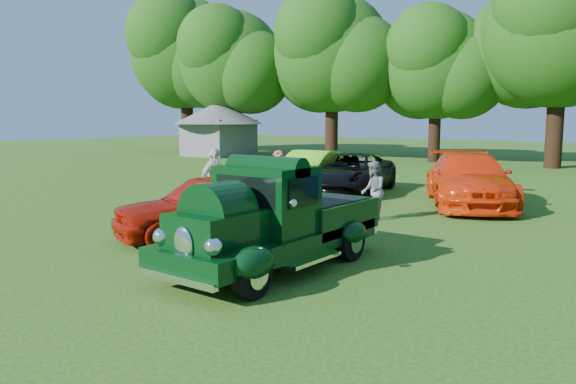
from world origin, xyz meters
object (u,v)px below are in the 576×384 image
Objects in this scene: gazebo at (219,122)px; spectator_pink at (278,181)px; back_car_black at (350,173)px; spectator_grey at (373,191)px; spectator_white at (214,181)px; back_car_orange at (469,180)px; hero_pickup at (275,224)px; back_car_lime at (310,170)px; red_convertible at (210,205)px.

spectator_pink is at bearing -41.78° from gazebo.
back_car_black is 0.82× the size of gazebo.
gazebo reaches higher than spectator_grey.
spectator_white is at bearing -135.61° from spectator_pink.
gazebo reaches higher than back_car_orange.
back_car_orange is 3.54× the size of spectator_grey.
spectator_white is 0.30× the size of gazebo.
back_car_orange is 7.98m from spectator_white.
back_car_black is (-4.28, 9.84, -0.10)m from hero_pickup.
back_car_lime is 20.24m from gazebo.
spectator_pink is 24.75m from gazebo.
back_car_black is at bearing -8.06° from spectator_white.
red_convertible is (-2.88, 1.19, -0.07)m from hero_pickup.
spectator_white is at bearing -93.30° from back_car_lime.
hero_pickup is 6.14m from spectator_white.
back_car_orange reaches higher than back_car_lime.
red_convertible is 8.87m from back_car_orange.
spectator_pink is at bearing -37.42° from spectator_white.
spectator_white is (0.96, -6.16, 0.20)m from back_car_lime.
hero_pickup reaches higher than spectator_grey.
spectator_pink is at bearing -115.44° from spectator_grey.
back_car_black is 3.25× the size of spectator_grey.
spectator_grey is at bearing -66.48° from spectator_white.
back_car_orange is 3.15× the size of spectator_pink.
hero_pickup is at bearing 1.41° from red_convertible.
gazebo reaches higher than back_car_lime.
back_car_lime is 0.87× the size of back_car_black.
red_convertible is at bearing -57.03° from spectator_grey.
gazebo is at bearing 133.94° from back_car_black.
red_convertible is 0.97× the size of back_car_lime.
back_car_orange reaches higher than red_convertible.
spectator_white is (-0.75, -6.32, 0.23)m from back_car_black.
spectator_white is at bearing -97.33° from spectator_grey.
spectator_pink is at bearing 127.52° from hero_pickup.
hero_pickup is 6.40m from spectator_pink.
back_car_black is at bearing 147.71° from back_car_orange.
back_car_lime is at bearing 134.00° from red_convertible.
back_car_lime is 6.27m from back_car_orange.
back_car_lime is at bearing -162.18° from spectator_grey.
red_convertible is 2.75× the size of spectator_grey.
spectator_white is (-5.03, 3.53, 0.13)m from hero_pickup.
spectator_white is at bearing 156.56° from red_convertible.
spectator_pink is (-3.90, 5.08, 0.08)m from hero_pickup.
spectator_pink is 1.13× the size of spectator_grey.
hero_pickup is at bearing -22.57° from spectator_grey.
back_car_orange is at bearing 93.02° from red_convertible.
gazebo is at bearing 157.60° from red_convertible.
hero_pickup is at bearing -43.98° from gazebo.
spectator_pink is at bearing 128.58° from red_convertible.
hero_pickup reaches higher than back_car_black.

